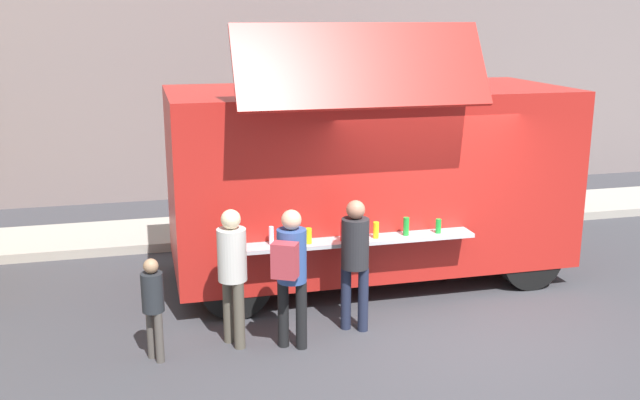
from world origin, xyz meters
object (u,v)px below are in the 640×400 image
object	(u,v)px
customer_mid_with_backpack	(291,266)
customer_front_ordering	(355,254)
food_truck_main	(368,176)
customer_rear_waiting	(232,266)
child_near_queue	(153,300)
trash_bin	(544,192)

from	to	relation	value
customer_mid_with_backpack	customer_front_ordering	bearing A→B (deg)	-40.69
food_truck_main	customer_mid_with_backpack	distance (m)	2.66
customer_mid_with_backpack	food_truck_main	bearing A→B (deg)	-8.50
customer_front_ordering	customer_mid_with_backpack	size ratio (longest dim) A/B	0.99
customer_rear_waiting	child_near_queue	xyz separation A→B (m)	(-0.90, -0.17, -0.27)
customer_rear_waiting	customer_mid_with_backpack	bearing A→B (deg)	-49.38
food_truck_main	child_near_queue	size ratio (longest dim) A/B	4.65
food_truck_main	trash_bin	bearing A→B (deg)	28.42
trash_bin	child_near_queue	size ratio (longest dim) A/B	0.77
customer_front_ordering	customer_mid_with_backpack	xyz separation A→B (m)	(-0.85, -0.32, 0.03)
food_truck_main	customer_front_ordering	size ratio (longest dim) A/B	3.39
customer_rear_waiting	customer_front_ordering	bearing A→B (deg)	-24.45
customer_front_ordering	trash_bin	bearing A→B (deg)	-20.67
customer_front_ordering	customer_mid_with_backpack	bearing A→B (deg)	140.90
trash_bin	customer_front_ordering	bearing A→B (deg)	-140.74
customer_front_ordering	customer_rear_waiting	distance (m)	1.48
customer_front_ordering	child_near_queue	bearing A→B (deg)	125.71
food_truck_main	customer_rear_waiting	bearing A→B (deg)	-140.31
child_near_queue	trash_bin	bearing A→B (deg)	-2.77
food_truck_main	trash_bin	size ratio (longest dim) A/B	6.03
trash_bin	customer_mid_with_backpack	xyz separation A→B (m)	(-5.85, -4.41, 0.55)
trash_bin	customer_front_ordering	size ratio (longest dim) A/B	0.56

